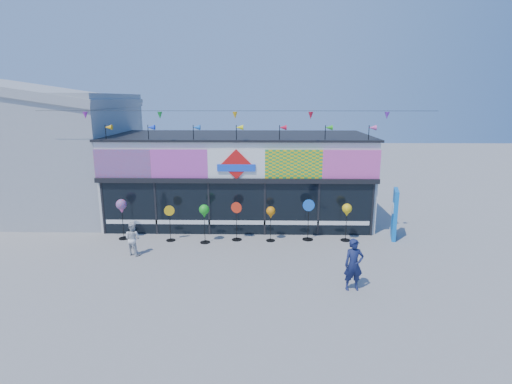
{
  "coord_description": "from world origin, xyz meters",
  "views": [
    {
      "loc": [
        1.15,
        -13.08,
        5.79
      ],
      "look_at": [
        0.85,
        2.0,
        2.23
      ],
      "focal_mm": 28.0,
      "sensor_mm": 36.0,
      "label": 1
    }
  ],
  "objects_px": {
    "spinner_0": "(122,207)",
    "spinner_5": "(308,219)",
    "child": "(133,238)",
    "spinner_3": "(237,220)",
    "spinner_4": "(271,214)",
    "adult_man": "(354,265)",
    "spinner_1": "(170,222)",
    "spinner_6": "(347,211)",
    "spinner_2": "(204,212)",
    "blue_sign": "(395,214)"
  },
  "relations": [
    {
      "from": "blue_sign",
      "to": "spinner_5",
      "type": "distance_m",
      "value": 3.65
    },
    {
      "from": "child",
      "to": "spinner_3",
      "type": "bearing_deg",
      "value": -134.04
    },
    {
      "from": "blue_sign",
      "to": "spinner_5",
      "type": "bearing_deg",
      "value": -161.4
    },
    {
      "from": "blue_sign",
      "to": "spinner_6",
      "type": "xyz_separation_m",
      "value": [
        -2.08,
        -0.36,
        0.21
      ]
    },
    {
      "from": "spinner_0",
      "to": "spinner_5",
      "type": "distance_m",
      "value": 7.77
    },
    {
      "from": "spinner_3",
      "to": "spinner_4",
      "type": "relative_size",
      "value": 1.11
    },
    {
      "from": "adult_man",
      "to": "spinner_0",
      "type": "bearing_deg",
      "value": 147.51
    },
    {
      "from": "spinner_2",
      "to": "adult_man",
      "type": "bearing_deg",
      "value": -37.85
    },
    {
      "from": "spinner_6",
      "to": "spinner_4",
      "type": "bearing_deg",
      "value": -178.21
    },
    {
      "from": "child",
      "to": "spinner_5",
      "type": "bearing_deg",
      "value": -143.26
    },
    {
      "from": "spinner_1",
      "to": "spinner_6",
      "type": "bearing_deg",
      "value": 1.19
    },
    {
      "from": "spinner_3",
      "to": "spinner_5",
      "type": "xyz_separation_m",
      "value": [
        2.97,
        0.08,
        0.06
      ]
    },
    {
      "from": "blue_sign",
      "to": "spinner_3",
      "type": "height_order",
      "value": "blue_sign"
    },
    {
      "from": "blue_sign",
      "to": "spinner_1",
      "type": "distance_m",
      "value": 9.38
    },
    {
      "from": "spinner_4",
      "to": "child",
      "type": "bearing_deg",
      "value": -162.98
    },
    {
      "from": "spinner_3",
      "to": "blue_sign",
      "type": "bearing_deg",
      "value": 3.26
    },
    {
      "from": "spinner_3",
      "to": "spinner_6",
      "type": "distance_m",
      "value": 4.55
    },
    {
      "from": "spinner_4",
      "to": "spinner_6",
      "type": "xyz_separation_m",
      "value": [
        3.12,
        0.1,
        0.09
      ]
    },
    {
      "from": "spinner_0",
      "to": "child",
      "type": "xyz_separation_m",
      "value": [
        0.97,
        -1.73,
        -0.73
      ]
    },
    {
      "from": "spinner_3",
      "to": "spinner_6",
      "type": "bearing_deg",
      "value": 0.25
    },
    {
      "from": "spinner_3",
      "to": "child",
      "type": "bearing_deg",
      "value": -156.24
    },
    {
      "from": "spinner_5",
      "to": "adult_man",
      "type": "xyz_separation_m",
      "value": [
        0.91,
        -4.44,
        -0.1
      ]
    },
    {
      "from": "blue_sign",
      "to": "adult_man",
      "type": "distance_m",
      "value": 5.47
    },
    {
      "from": "spinner_4",
      "to": "adult_man",
      "type": "distance_m",
      "value": 4.96
    },
    {
      "from": "spinner_2",
      "to": "spinner_3",
      "type": "bearing_deg",
      "value": 15.05
    },
    {
      "from": "child",
      "to": "spinner_6",
      "type": "bearing_deg",
      "value": -146.32
    },
    {
      "from": "spinner_6",
      "to": "adult_man",
      "type": "relative_size",
      "value": 0.97
    },
    {
      "from": "spinner_3",
      "to": "child",
      "type": "height_order",
      "value": "spinner_3"
    },
    {
      "from": "spinner_0",
      "to": "spinner_3",
      "type": "bearing_deg",
      "value": -0.71
    },
    {
      "from": "spinner_0",
      "to": "spinner_5",
      "type": "height_order",
      "value": "spinner_5"
    },
    {
      "from": "spinner_5",
      "to": "child",
      "type": "relative_size",
      "value": 1.35
    },
    {
      "from": "spinner_0",
      "to": "spinner_1",
      "type": "xyz_separation_m",
      "value": [
        2.03,
        -0.19,
        -0.58
      ]
    },
    {
      "from": "adult_man",
      "to": "child",
      "type": "distance_m",
      "value": 8.15
    },
    {
      "from": "spinner_2",
      "to": "spinner_1",
      "type": "bearing_deg",
      "value": 171.78
    },
    {
      "from": "spinner_0",
      "to": "spinner_2",
      "type": "height_order",
      "value": "spinner_0"
    },
    {
      "from": "spinner_1",
      "to": "spinner_3",
      "type": "relative_size",
      "value": 0.92
    },
    {
      "from": "spinner_2",
      "to": "adult_man",
      "type": "relative_size",
      "value": 0.99
    },
    {
      "from": "spinner_0",
      "to": "spinner_1",
      "type": "relative_size",
      "value": 1.14
    },
    {
      "from": "spinner_4",
      "to": "spinner_0",
      "type": "bearing_deg",
      "value": 178.73
    },
    {
      "from": "spinner_4",
      "to": "spinner_5",
      "type": "xyz_separation_m",
      "value": [
        1.56,
        0.16,
        -0.26
      ]
    },
    {
      "from": "spinner_1",
      "to": "child",
      "type": "xyz_separation_m",
      "value": [
        -1.06,
        -1.54,
        -0.15
      ]
    },
    {
      "from": "spinner_1",
      "to": "spinner_3",
      "type": "distance_m",
      "value": 2.75
    },
    {
      "from": "blue_sign",
      "to": "spinner_3",
      "type": "distance_m",
      "value": 6.63
    },
    {
      "from": "spinner_1",
      "to": "spinner_6",
      "type": "distance_m",
      "value": 7.3
    },
    {
      "from": "spinner_2",
      "to": "spinner_4",
      "type": "distance_m",
      "value": 2.71
    },
    {
      "from": "blue_sign",
      "to": "spinner_1",
      "type": "height_order",
      "value": "blue_sign"
    },
    {
      "from": "spinner_2",
      "to": "adult_man",
      "type": "xyz_separation_m",
      "value": [
        5.17,
        -4.01,
        -0.48
      ]
    },
    {
      "from": "child",
      "to": "blue_sign",
      "type": "bearing_deg",
      "value": -146.66
    },
    {
      "from": "spinner_5",
      "to": "spinner_4",
      "type": "bearing_deg",
      "value": -174.11
    },
    {
      "from": "blue_sign",
      "to": "spinner_3",
      "type": "xyz_separation_m",
      "value": [
        -6.61,
        -0.38,
        -0.2
      ]
    }
  ]
}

